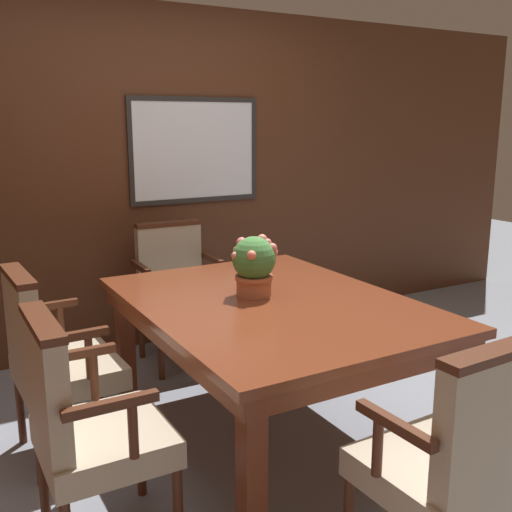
{
  "coord_description": "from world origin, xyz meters",
  "views": [
    {
      "loc": [
        -1.57,
        -2.4,
        1.64
      ],
      "look_at": [
        -0.06,
        0.25,
        0.96
      ],
      "focal_mm": 42.0,
      "sensor_mm": 36.0,
      "label": 1
    }
  ],
  "objects_px": {
    "chair_left_near": "(84,421)",
    "potted_plant": "(254,264)",
    "dining_table": "(271,317)",
    "chair_head_near": "(456,455)",
    "chair_head_far": "(176,285)",
    "chair_left_far": "(52,355)"
  },
  "relations": [
    {
      "from": "chair_head_near",
      "to": "dining_table",
      "type": "bearing_deg",
      "value": -92.52
    },
    {
      "from": "chair_left_near",
      "to": "chair_head_far",
      "type": "xyz_separation_m",
      "value": [
        1.03,
        1.62,
        0.0
      ]
    },
    {
      "from": "dining_table",
      "to": "chair_left_near",
      "type": "height_order",
      "value": "chair_left_near"
    },
    {
      "from": "chair_left_far",
      "to": "chair_head_near",
      "type": "xyz_separation_m",
      "value": [
        1.01,
        -1.6,
        0.0
      ]
    },
    {
      "from": "chair_head_near",
      "to": "potted_plant",
      "type": "xyz_separation_m",
      "value": [
        -0.02,
        1.36,
        0.39
      ]
    },
    {
      "from": "dining_table",
      "to": "chair_left_far",
      "type": "height_order",
      "value": "chair_left_far"
    },
    {
      "from": "chair_left_far",
      "to": "potted_plant",
      "type": "distance_m",
      "value": 1.09
    },
    {
      "from": "chair_head_near",
      "to": "chair_left_far",
      "type": "bearing_deg",
      "value": -59.89
    },
    {
      "from": "chair_head_far",
      "to": "chair_head_near",
      "type": "bearing_deg",
      "value": -88.47
    },
    {
      "from": "chair_left_near",
      "to": "potted_plant",
      "type": "bearing_deg",
      "value": -63.77
    },
    {
      "from": "dining_table",
      "to": "chair_left_far",
      "type": "xyz_separation_m",
      "value": [
        -1.02,
        0.36,
        -0.13
      ]
    },
    {
      "from": "chair_left_far",
      "to": "chair_head_far",
      "type": "height_order",
      "value": "same"
    },
    {
      "from": "dining_table",
      "to": "chair_head_far",
      "type": "xyz_separation_m",
      "value": [
        -0.01,
        1.24,
        -0.13
      ]
    },
    {
      "from": "chair_left_far",
      "to": "chair_head_far",
      "type": "distance_m",
      "value": 1.33
    },
    {
      "from": "chair_head_near",
      "to": "chair_head_far",
      "type": "bearing_deg",
      "value": -91.97
    },
    {
      "from": "chair_left_near",
      "to": "chair_head_near",
      "type": "bearing_deg",
      "value": -129.46
    },
    {
      "from": "chair_left_far",
      "to": "chair_left_near",
      "type": "bearing_deg",
      "value": 175.92
    },
    {
      "from": "chair_left_near",
      "to": "potted_plant",
      "type": "distance_m",
      "value": 1.2
    },
    {
      "from": "dining_table",
      "to": "potted_plant",
      "type": "height_order",
      "value": "potted_plant"
    },
    {
      "from": "chair_left_far",
      "to": "chair_left_near",
      "type": "relative_size",
      "value": 1.0
    },
    {
      "from": "chair_left_near",
      "to": "potted_plant",
      "type": "xyz_separation_m",
      "value": [
        1.02,
        0.5,
        0.39
      ]
    },
    {
      "from": "potted_plant",
      "to": "dining_table",
      "type": "bearing_deg",
      "value": -76.91
    }
  ]
}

